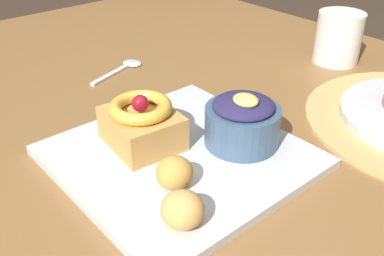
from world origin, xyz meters
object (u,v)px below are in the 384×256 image
at_px(spoon, 123,68).
at_px(cake_slice, 142,123).
at_px(front_plate, 180,156).
at_px(berry_ramekin, 242,121).
at_px(coffee_mug, 338,38).
at_px(fritter_front, 175,173).
at_px(fritter_middle, 183,210).

bearing_deg(spoon, cake_slice, -136.03).
xyz_separation_m(front_plate, berry_ramekin, (0.03, 0.07, 0.04)).
relative_size(cake_slice, coffee_mug, 1.10).
bearing_deg(berry_ramekin, front_plate, -114.43).
bearing_deg(spoon, front_plate, -128.19).
distance_m(front_plate, coffee_mug, 0.44).
bearing_deg(cake_slice, berry_ramekin, 50.07).
xyz_separation_m(berry_ramekin, fritter_front, (0.01, -0.12, -0.01)).
relative_size(berry_ramekin, coffee_mug, 1.02).
distance_m(berry_ramekin, spoon, 0.33).
distance_m(berry_ramekin, coffee_mug, 0.37).
bearing_deg(front_plate, coffee_mug, 97.99).
relative_size(berry_ramekin, spoon, 0.78).
distance_m(cake_slice, fritter_middle, 0.16).
height_order(berry_ramekin, spoon, berry_ramekin).
bearing_deg(coffee_mug, fritter_front, -77.15).
bearing_deg(fritter_middle, coffee_mug, 107.56).
distance_m(front_plate, cake_slice, 0.06).
xyz_separation_m(spoon, coffee_mug, (0.23, 0.33, 0.04)).
distance_m(fritter_front, spoon, 0.37).
xyz_separation_m(berry_ramekin, spoon, (-0.33, 0.03, -0.04)).
height_order(cake_slice, berry_ramekin, berry_ramekin).
xyz_separation_m(berry_ramekin, fritter_middle, (0.07, -0.15, -0.01)).
height_order(fritter_front, fritter_middle, same).
relative_size(front_plate, fritter_middle, 6.38).
bearing_deg(cake_slice, spoon, 152.49).
bearing_deg(fritter_middle, spoon, 154.98).
height_order(cake_slice, coffee_mug, coffee_mug).
bearing_deg(coffee_mug, fritter_middle, -72.44).
bearing_deg(coffee_mug, spoon, -125.27).
relative_size(cake_slice, spoon, 0.84).
bearing_deg(coffee_mug, cake_slice, -88.38).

